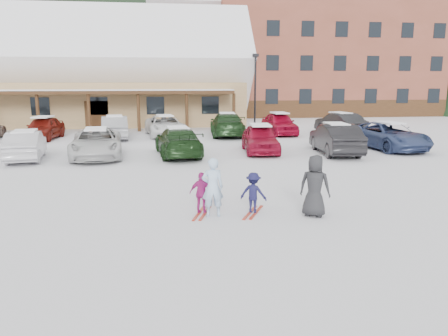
{
  "coord_description": "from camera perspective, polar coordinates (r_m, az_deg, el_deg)",
  "views": [
    {
      "loc": [
        -1.43,
        -12.5,
        3.71
      ],
      "look_at": [
        0.3,
        1.0,
        1.0
      ],
      "focal_mm": 35.0,
      "sensor_mm": 36.0,
      "label": 1
    }
  ],
  "objects": [
    {
      "name": "skis_child_magenta",
      "position": [
        12.54,
        -2.89,
        -5.9
      ],
      "size": [
        0.6,
        1.4,
        0.03
      ],
      "primitive_type": "cube",
      "rotation": [
        0.0,
        0.0,
        2.85
      ],
      "color": "#A42917",
      "rests_on": "ground"
    },
    {
      "name": "conifer_4",
      "position": [
        68.45,
        24.51,
        12.66
      ],
      "size": [
        5.06,
        5.06,
        11.73
      ],
      "color": "black",
      "rests_on": "ground"
    },
    {
      "name": "parked_car_11",
      "position": [
        30.13,
        0.41,
        5.7
      ],
      "size": [
        2.55,
        5.56,
        1.57
      ],
      "primitive_type": "imported",
      "rotation": [
        0.0,
        0.0,
        3.08
      ],
      "color": "#1B3919",
      "rests_on": "ground"
    },
    {
      "name": "parked_car_6",
      "position": [
        25.88,
        20.66,
        3.96
      ],
      "size": [
        3.2,
        5.63,
        1.48
      ],
      "primitive_type": "imported",
      "rotation": [
        0.0,
        0.0,
        0.14
      ],
      "color": "navy",
      "rests_on": "ground"
    },
    {
      "name": "child_navy",
      "position": [
        12.46,
        3.86,
        -3.26
      ],
      "size": [
        0.88,
        0.72,
        1.18
      ],
      "primitive_type": "imported",
      "rotation": [
        0.0,
        0.0,
        2.7
      ],
      "color": "#15143C",
      "rests_on": "ground"
    },
    {
      "name": "parked_car_13",
      "position": [
        32.04,
        14.9,
        5.63
      ],
      "size": [
        2.33,
        4.87,
        1.54
      ],
      "primitive_type": "imported",
      "rotation": [
        0.0,
        0.0,
        3.3
      ],
      "color": "black",
      "rests_on": "ground"
    },
    {
      "name": "parked_car_1",
      "position": [
        22.91,
        -24.48,
        2.69
      ],
      "size": [
        2.14,
        4.41,
        1.39
      ],
      "primitive_type": "imported",
      "rotation": [
        0.0,
        0.0,
        3.3
      ],
      "color": "silver",
      "rests_on": "ground"
    },
    {
      "name": "parked_car_5",
      "position": [
        23.37,
        14.37,
        3.72
      ],
      "size": [
        2.04,
        4.88,
        1.57
      ],
      "primitive_type": "imported",
      "rotation": [
        0.0,
        0.0,
        3.06
      ],
      "color": "black",
      "rests_on": "ground"
    },
    {
      "name": "alpine_hotel",
      "position": [
        53.11,
        10.35,
        16.41
      ],
      "size": [
        31.48,
        14.01,
        21.48
      ],
      "color": "brown",
      "rests_on": "ground"
    },
    {
      "name": "conifer_3",
      "position": [
        57.0,
        0.19,
        12.68
      ],
      "size": [
        3.96,
        3.96,
        9.18
      ],
      "color": "black",
      "rests_on": "ground"
    },
    {
      "name": "ground",
      "position": [
        13.11,
        -0.75,
        -5.17
      ],
      "size": [
        160.0,
        160.0,
        0.0
      ],
      "primitive_type": "plane",
      "color": "silver",
      "rests_on": "ground"
    },
    {
      "name": "lamp_post",
      "position": [
        36.4,
        4.1,
        10.67
      ],
      "size": [
        0.5,
        0.25,
        5.9
      ],
      "color": "black",
      "rests_on": "ground"
    },
    {
      "name": "parked_car_3",
      "position": [
        22.12,
        -6.03,
        3.43
      ],
      "size": [
        2.54,
        5.15,
        1.44
      ],
      "primitive_type": "imported",
      "rotation": [
        0.0,
        0.0,
        3.25
      ],
      "color": "black",
      "rests_on": "ground"
    },
    {
      "name": "parked_car_12",
      "position": [
        31.26,
        7.24,
        5.78
      ],
      "size": [
        1.97,
        4.56,
        1.53
      ],
      "primitive_type": "imported",
      "rotation": [
        0.0,
        0.0,
        0.04
      ],
      "color": "#A90A2A",
      "rests_on": "ground"
    },
    {
      "name": "day_lodge",
      "position": [
        41.16,
        -18.25,
        11.04
      ],
      "size": [
        29.12,
        12.5,
        10.38
      ],
      "color": "tan",
      "rests_on": "ground"
    },
    {
      "name": "child_magenta",
      "position": [
        12.38,
        -2.92,
        -3.3
      ],
      "size": [
        0.76,
        0.48,
        1.2
      ],
      "primitive_type": "imported",
      "rotation": [
        0.0,
        0.0,
        2.85
      ],
      "color": "#AC2076",
      "rests_on": "ground"
    },
    {
      "name": "skis_child_navy",
      "position": [
        12.61,
        3.82,
        -5.8
      ],
      "size": [
        0.78,
        1.35,
        0.03
      ],
      "primitive_type": "cube",
      "rotation": [
        0.0,
        0.0,
        2.7
      ],
      "color": "#A42917",
      "rests_on": "ground"
    },
    {
      "name": "parked_car_2",
      "position": [
        22.45,
        -16.32,
        3.15
      ],
      "size": [
        2.92,
        5.38,
        1.43
      ],
      "primitive_type": "imported",
      "rotation": [
        0.0,
        0.0,
        0.11
      ],
      "color": "silver",
      "rests_on": "ground"
    },
    {
      "name": "forested_hillside",
      "position": [
        98.7,
        -6.8,
        20.11
      ],
      "size": [
        300.0,
        70.0,
        38.0
      ],
      "primitive_type": "cube",
      "color": "black",
      "rests_on": "ground"
    },
    {
      "name": "parked_car_4",
      "position": [
        23.19,
        4.74,
        3.85
      ],
      "size": [
        2.06,
        4.42,
        1.47
      ],
      "primitive_type": "imported",
      "rotation": [
        0.0,
        0.0,
        -0.08
      ],
      "color": "maroon",
      "rests_on": "ground"
    },
    {
      "name": "adult_skier",
      "position": [
        12.07,
        -1.5,
        -2.54
      ],
      "size": [
        0.61,
        0.4,
        1.66
      ],
      "primitive_type": "imported",
      "rotation": [
        0.0,
        0.0,
        3.14
      ],
      "color": "#A8C9E9",
      "rests_on": "ground"
    },
    {
      "name": "parked_car_8",
      "position": [
        30.66,
        -22.49,
        4.84
      ],
      "size": [
        2.07,
        4.43,
        1.47
      ],
      "primitive_type": "imported",
      "rotation": [
        0.0,
        0.0,
        -0.08
      ],
      "color": "maroon",
      "rests_on": "ground"
    },
    {
      "name": "parked_car_10",
      "position": [
        30.26,
        -7.7,
        5.48
      ],
      "size": [
        3.07,
        5.41,
        1.42
      ],
      "primitive_type": "imported",
      "rotation": [
        0.0,
        0.0,
        0.14
      ],
      "color": "white",
      "rests_on": "ground"
    },
    {
      "name": "bystander_dark",
      "position": [
        12.33,
        11.78,
        -2.3
      ],
      "size": [
        1.01,
        0.9,
        1.74
      ],
      "primitive_type": "imported",
      "rotation": [
        0.0,
        0.0,
        2.62
      ],
      "color": "#262628",
      "rests_on": "ground"
    },
    {
      "name": "toddler_red",
      "position": [
        13.68,
        -1.71,
        -2.41
      ],
      "size": [
        0.53,
        0.45,
        0.95
      ],
      "primitive_type": "imported",
      "rotation": [
        0.0,
        0.0,
        3.35
      ],
      "color": "#D03D66",
      "rests_on": "ground"
    },
    {
      "name": "parked_car_9",
      "position": [
        29.49,
        -14.07,
        5.17
      ],
      "size": [
        2.12,
        4.7,
        1.5
      ],
      "primitive_type": "imported",
      "rotation": [
        0.0,
        0.0,
        3.26
      ],
      "color": "#A0A1A4",
      "rests_on": "ground"
    }
  ]
}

